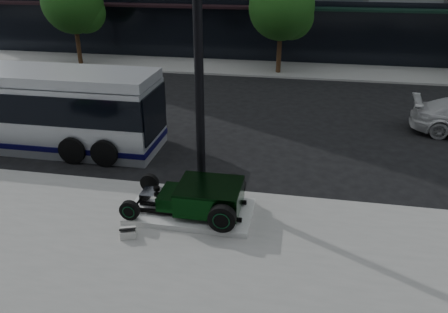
# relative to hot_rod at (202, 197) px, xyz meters

# --- Properties ---
(ground) EXTENTS (120.00, 120.00, 0.00)m
(ground) POSITION_rel_hot_rod_xyz_m (-0.10, 3.52, -0.70)
(ground) COLOR black
(ground) RESTS_ON ground
(sidewalk_far) EXTENTS (70.00, 4.00, 0.12)m
(sidewalk_far) POSITION_rel_hot_rod_xyz_m (-0.10, 17.52, -0.64)
(sidewalk_far) COLOR gray
(sidewalk_far) RESTS_ON ground
(street_trees) EXTENTS (29.80, 3.80, 5.70)m
(street_trees) POSITION_rel_hot_rod_xyz_m (1.04, 16.59, 3.07)
(street_trees) COLOR black
(street_trees) RESTS_ON sidewalk_far
(display_plinth) EXTENTS (3.40, 1.80, 0.15)m
(display_plinth) POSITION_rel_hot_rod_xyz_m (-0.33, -0.00, -0.50)
(display_plinth) COLOR silver
(display_plinth) RESTS_ON sidewalk_near
(hot_rod) EXTENTS (3.22, 2.00, 0.81)m
(hot_rod) POSITION_rel_hot_rod_xyz_m (0.00, 0.00, 0.00)
(hot_rod) COLOR black
(hot_rod) RESTS_ON display_plinth
(info_plaque) EXTENTS (0.48, 0.42, 0.31)m
(info_plaque) POSITION_rel_hot_rod_xyz_m (-1.63, -1.35, -0.45)
(info_plaque) COLOR silver
(info_plaque) RESTS_ON sidewalk_near
(lamppost) EXTENTS (0.46, 0.46, 8.43)m
(lamppost) POSITION_rel_hot_rod_xyz_m (-0.33, 1.32, 3.32)
(lamppost) COLOR black
(lamppost) RESTS_ON sidewalk_near
(transit_bus) EXTENTS (12.12, 2.88, 2.92)m
(transit_bus) POSITION_rel_hot_rod_xyz_m (-8.64, 3.95, 0.79)
(transit_bus) COLOR silver
(transit_bus) RESTS_ON ground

